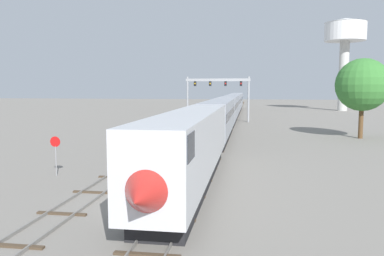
% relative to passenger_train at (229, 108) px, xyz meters
% --- Properties ---
extents(ground_plane, '(400.00, 400.00, 0.00)m').
position_rel_passenger_train_xyz_m(ground_plane, '(-2.00, -50.80, -2.61)').
color(ground_plane, gray).
extents(track_main, '(2.60, 200.00, 0.16)m').
position_rel_passenger_train_xyz_m(track_main, '(0.00, 9.20, -2.54)').
color(track_main, slate).
rests_on(track_main, ground).
extents(track_near, '(2.60, 160.00, 0.16)m').
position_rel_passenger_train_xyz_m(track_near, '(-5.50, -10.80, -2.54)').
color(track_near, slate).
rests_on(track_near, ground).
extents(passenger_train, '(3.04, 114.02, 4.80)m').
position_rel_passenger_train_xyz_m(passenger_train, '(0.00, 0.00, 0.00)').
color(passenger_train, silver).
rests_on(passenger_train, ground).
extents(signal_gantry, '(12.10, 0.49, 8.45)m').
position_rel_passenger_train_xyz_m(signal_gantry, '(-2.25, 1.85, 3.56)').
color(signal_gantry, '#999BA0').
rests_on(signal_gantry, ground).
extents(water_tower, '(11.21, 11.21, 25.39)m').
position_rel_passenger_train_xyz_m(water_tower, '(29.39, 42.09, 17.84)').
color(water_tower, beige).
rests_on(water_tower, ground).
extents(stop_sign, '(0.76, 0.08, 2.88)m').
position_rel_passenger_train_xyz_m(stop_sign, '(-10.00, -44.87, -0.74)').
color(stop_sign, gray).
rests_on(stop_sign, ground).
extents(trackside_tree_left, '(6.57, 6.57, 10.02)m').
position_rel_passenger_train_xyz_m(trackside_tree_left, '(17.60, -19.69, 4.11)').
color(trackside_tree_left, brown).
rests_on(trackside_tree_left, ground).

